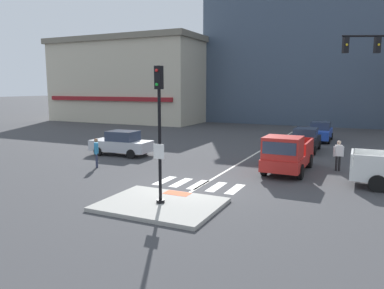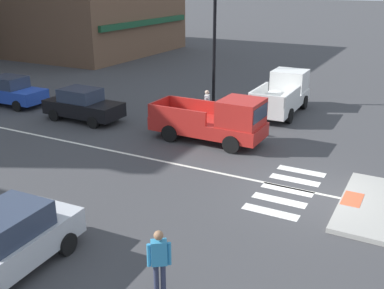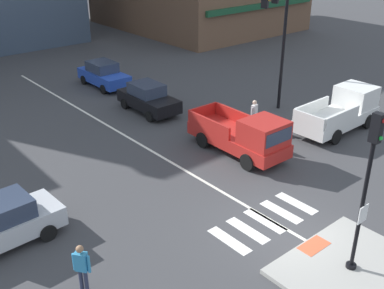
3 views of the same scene
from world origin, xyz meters
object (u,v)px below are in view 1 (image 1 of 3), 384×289
(signal_pole, at_px, (159,122))
(car_silver_cross_left, at_px, (122,143))
(pedestrian_at_curb_left, at_px, (96,150))
(pickup_truck_red_eastbound_mid, at_px, (287,155))
(pedestrian_waiting_far_side, at_px, (338,153))
(car_blue_eastbound_distant, at_px, (320,132))
(car_black_eastbound_far, at_px, (305,140))

(signal_pole, xyz_separation_m, car_silver_cross_left, (-7.78, 8.31, -2.42))
(signal_pole, distance_m, car_silver_cross_left, 11.63)
(pedestrian_at_curb_left, bearing_deg, pickup_truck_red_eastbound_mid, 17.88)
(pedestrian_waiting_far_side, bearing_deg, pickup_truck_red_eastbound_mid, -145.13)
(pickup_truck_red_eastbound_mid, bearing_deg, car_silver_cross_left, 177.08)
(car_blue_eastbound_distant, xyz_separation_m, pedestrian_waiting_far_side, (2.20, -11.39, 0.17))
(car_black_eastbound_far, height_order, car_blue_eastbound_distant, same)
(car_blue_eastbound_distant, relative_size, pedestrian_at_curb_left, 2.46)
(signal_pole, relative_size, pedestrian_at_curb_left, 3.07)
(pickup_truck_red_eastbound_mid, distance_m, pedestrian_at_curb_left, 10.51)
(car_black_eastbound_far, relative_size, pedestrian_at_curb_left, 2.46)
(signal_pole, distance_m, pedestrian_at_curb_left, 8.44)
(pedestrian_at_curb_left, bearing_deg, car_blue_eastbound_distant, 57.89)
(signal_pole, xyz_separation_m, pickup_truck_red_eastbound_mid, (3.24, 7.74, -2.25))
(pickup_truck_red_eastbound_mid, relative_size, pedestrian_at_curb_left, 3.06)
(signal_pole, relative_size, pickup_truck_red_eastbound_mid, 1.00)
(car_blue_eastbound_distant, xyz_separation_m, pickup_truck_red_eastbound_mid, (-0.23, -13.08, 0.17))
(car_silver_cross_left, distance_m, pickup_truck_red_eastbound_mid, 11.04)
(car_blue_eastbound_distant, relative_size, car_silver_cross_left, 0.99)
(car_black_eastbound_far, bearing_deg, signal_pole, -101.46)
(car_black_eastbound_far, height_order, car_silver_cross_left, same)
(car_blue_eastbound_distant, bearing_deg, pedestrian_at_curb_left, -122.11)
(pedestrian_at_curb_left, relative_size, pedestrian_waiting_far_side, 1.00)
(car_blue_eastbound_distant, distance_m, pedestrian_waiting_far_side, 11.60)
(signal_pole, xyz_separation_m, pedestrian_at_curb_left, (-6.76, 4.51, -2.25))
(pedestrian_waiting_far_side, bearing_deg, pedestrian_at_curb_left, -158.41)
(car_black_eastbound_far, bearing_deg, car_blue_eastbound_distant, 85.98)
(pedestrian_at_curb_left, distance_m, pedestrian_waiting_far_side, 13.38)
(car_silver_cross_left, height_order, pickup_truck_red_eastbound_mid, pickup_truck_red_eastbound_mid)
(car_silver_cross_left, xyz_separation_m, pedestrian_waiting_far_side, (13.45, 1.13, 0.17))
(pickup_truck_red_eastbound_mid, bearing_deg, signal_pole, -112.73)
(signal_pole, height_order, pedestrian_waiting_far_side, signal_pole)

